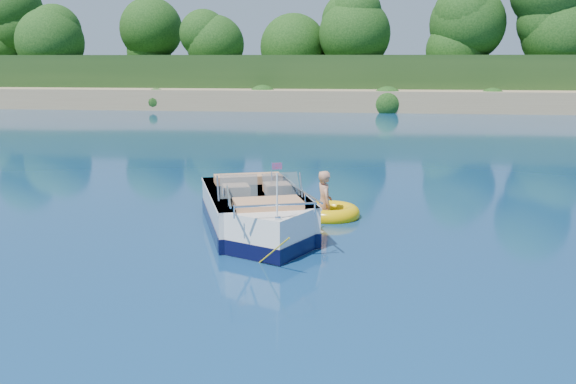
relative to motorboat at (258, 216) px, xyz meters
name	(u,v)px	position (x,y,z in m)	size (l,w,h in m)	color
ground	(346,267)	(2.01, -2.18, -0.37)	(160.00, 160.00, 0.00)	#0A2548
shoreline	(368,83)	(2.01, 61.59, 0.60)	(170.00, 59.00, 6.00)	#9B7F5A
treeline	(368,35)	(2.05, 38.83, 5.17)	(150.00, 7.12, 8.19)	black
motorboat	(258,216)	(0.00, 0.00, 0.00)	(3.24, 5.55, 1.93)	white
tow_tube	(330,213)	(1.48, 1.58, -0.27)	(1.91, 1.91, 0.39)	#F6BD05
boy	(324,217)	(1.33, 1.55, -0.37)	(0.60, 0.39, 1.64)	tan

